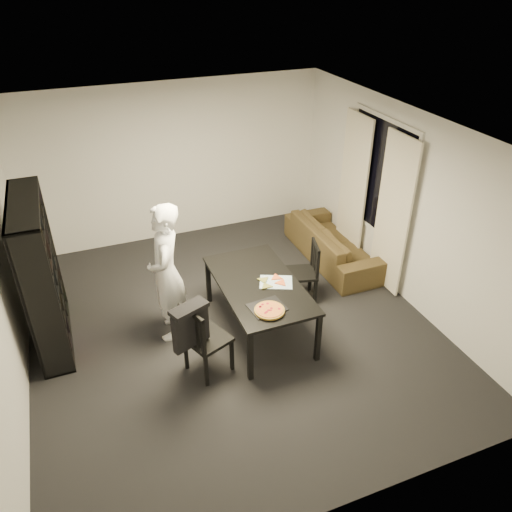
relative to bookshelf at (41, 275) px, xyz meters
name	(u,v)px	position (x,y,z in m)	size (l,w,h in m)	color
room	(229,240)	(2.16, -0.60, 0.35)	(5.01, 5.51, 2.61)	black
window_pane	(380,177)	(4.64, 0.00, 0.55)	(0.02, 1.40, 1.60)	black
window_frame	(380,177)	(4.64, 0.00, 0.55)	(0.03, 1.52, 1.72)	white
curtain_left	(393,215)	(4.56, -0.52, 0.20)	(0.03, 0.70, 2.25)	beige
curtain_right	(353,187)	(4.56, 0.52, 0.20)	(0.03, 0.70, 2.25)	beige
bookshelf	(41,275)	(0.00, 0.00, 0.00)	(0.35, 1.50, 1.90)	black
dining_table	(259,287)	(2.47, -0.78, -0.30)	(0.95, 1.71, 0.71)	black
chair_left	(201,336)	(1.57, -1.29, -0.41)	(0.57, 0.57, 0.95)	black
chair_right	(307,268)	(3.35, -0.39, -0.45)	(0.50, 0.50, 0.87)	black
draped_jacket	(190,324)	(1.45, -1.34, -0.16)	(0.46, 0.33, 0.53)	black
person	(166,273)	(1.41, -0.42, -0.05)	(0.66, 0.43, 1.81)	white
baking_tray	(267,307)	(2.37, -1.28, -0.23)	(0.40, 0.32, 0.01)	black
pepperoni_pizza	(269,310)	(2.37, -1.37, -0.21)	(0.35, 0.35, 0.03)	olive
kitchen_towel	(276,282)	(2.68, -0.85, -0.23)	(0.40, 0.30, 0.01)	white
pizza_slices	(272,281)	(2.62, -0.83, -0.22)	(0.37, 0.31, 0.01)	#BA723A
sofa	(333,243)	(4.22, 0.41, -0.66)	(2.01, 0.79, 0.59)	#3F3519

